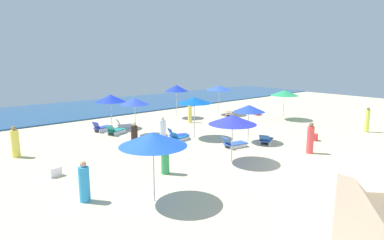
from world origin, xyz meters
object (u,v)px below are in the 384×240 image
Objects in this scene: lounge_chair_0_1 at (234,143)px; lounge_chair_6_1 at (177,135)px; cooler_box_1 at (55,172)px; lounge_chair_8_0 at (230,113)px; umbrella_1 at (135,101)px; umbrella_5 at (111,98)px; umbrella_7 at (176,88)px; beachgoer_4 at (134,136)px; lounge_chair_1_0 at (116,130)px; umbrella_6 at (194,100)px; beachgoer_2 at (367,120)px; umbrella_2 at (233,120)px; beachgoer_3 at (190,113)px; umbrella_4 at (153,139)px; beachgoer_7 at (165,158)px; cooler_box_2 at (258,113)px; cooler_box_0 at (312,137)px; umbrella_0 at (249,108)px; beachgoer_6 at (15,143)px; beachgoer_1 at (84,183)px; lounge_chair_0_0 at (266,140)px; beachgoer_5 at (163,132)px; lounge_chair_5_1 at (102,127)px; umbrella_3 at (284,93)px; lounge_chair_5_0 at (125,125)px; umbrella_8 at (219,88)px; beachgoer_0 at (310,139)px.

lounge_chair_6_1 is (-1.27, 3.60, 0.03)m from lounge_chair_0_1.
lounge_chair_8_0 is at bearing -172.94° from cooler_box_1.
umbrella_1 is 2.85m from umbrella_5.
umbrella_7 reaches higher than lounge_chair_8_0.
umbrella_5 is 6.10m from beachgoer_4.
lounge_chair_0_1 is 1.01× the size of lounge_chair_1_0.
lounge_chair_0_1 is 0.59× the size of umbrella_6.
lounge_chair_6_1 is 13.07m from beachgoer_2.
umbrella_2 is 5.86m from beachgoer_4.
umbrella_6 is 5.04× the size of cooler_box_1.
umbrella_4 is at bearing -178.36° from beachgoer_3.
lounge_chair_1_0 is 8.37m from beachgoer_7.
lounge_chair_6_1 is 2.45× the size of cooler_box_2.
cooler_box_2 is (12.97, -1.62, -0.08)m from lounge_chair_1_0.
beachgoer_7 is 2.73× the size of cooler_box_0.
beachgoer_3 is at bearing -166.51° from cooler_box_1.
umbrella_5 reaches higher than umbrella_0.
beachgoer_6 is (-9.85, 6.14, 0.52)m from lounge_chair_0_1.
cooler_box_0 is 1.10× the size of cooler_box_1.
beachgoer_1 is at bearing -69.51° from beachgoer_4.
lounge_chair_0_0 reaches higher than cooler_box_0.
beachgoer_5 reaches higher than lounge_chair_6_1.
umbrella_5 is 0.94× the size of umbrella_6.
lounge_chair_0_0 is at bearing -56.95° from umbrella_1.
lounge_chair_5_1 is 11.33m from beachgoer_1.
lounge_chair_0_1 is 9.84m from umbrella_5.
cooler_box_2 is (16.80, 8.52, -2.10)m from umbrella_4.
umbrella_3 is 8.84m from umbrella_7.
cooler_box_1 is (-7.15, -6.54, -0.03)m from lounge_chair_5_0.
umbrella_2 reaches higher than beachgoer_6.
lounge_chair_8_0 is (0.08, -1.29, -2.13)m from umbrella_8.
lounge_chair_5_0 is 2.57× the size of cooler_box_0.
beachgoer_2 is 3.31× the size of cooler_box_1.
lounge_chair_8_0 is 12.02m from beachgoer_4.
beachgoer_5 is (1.13, -5.62, 0.49)m from lounge_chair_5_1.
lounge_chair_0_0 is 0.54× the size of umbrella_8.
lounge_chair_8_0 is (9.25, -1.69, 0.02)m from lounge_chair_5_0.
umbrella_6 reaches higher than lounge_chair_5_1.
umbrella_3 is 0.95× the size of umbrella_4.
umbrella_0 is 1.55× the size of lounge_chair_5_0.
lounge_chair_6_1 is at bearing -153.40° from lounge_chair_5_0.
beachgoer_7 reaches higher than cooler_box_1.
umbrella_2 is 10.39m from lounge_chair_5_0.
beachgoer_0 is at bearing -135.50° from beachgoer_3.
lounge_chair_0_0 is at bearing 58.11° from beachgoer_2.
cooler_box_2 is at bearing -31.18° from umbrella_7.
umbrella_7 is at bearing -158.92° from cooler_box_1.
umbrella_0 reaches higher than lounge_chair_5_1.
lounge_chair_5_0 is at bearing -146.96° from cooler_box_1.
lounge_chair_5_0 is (5.28, 11.40, -2.06)m from umbrella_4.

